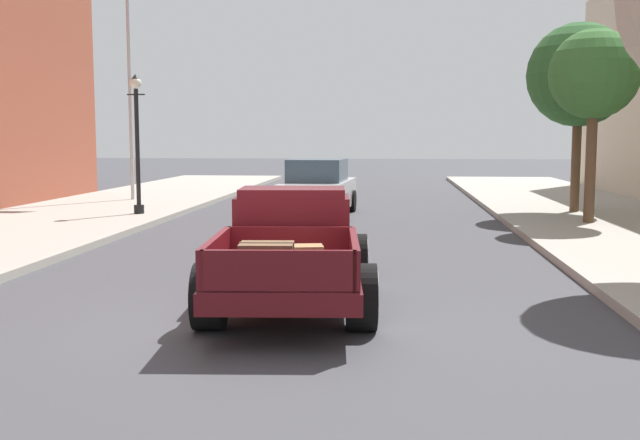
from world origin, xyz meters
name	(u,v)px	position (x,y,z in m)	size (l,w,h in m)	color
ground_plane	(262,325)	(0.00, 0.00, 0.00)	(140.00, 140.00, 0.00)	#3D3D42
hotrod_truck_maroon	(293,247)	(0.20, 1.37, 0.75)	(2.43, 5.03, 1.58)	#510F14
car_background_silver	(318,189)	(-0.56, 12.68, 0.77)	(2.07, 4.40, 1.65)	#B7B7BC
street_lamp_far	(137,133)	(-5.47, 11.37, 2.39)	(0.50, 0.32, 3.85)	black
flagpole	(135,32)	(-7.06, 16.00, 5.77)	(1.74, 0.16, 9.16)	#B2B2B7
street_tree_second	(594,76)	(6.48, 10.33, 3.78)	(2.20, 2.20, 4.77)	brown
street_tree_third	(579,75)	(6.79, 13.15, 4.01)	(2.92, 2.92, 5.33)	brown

